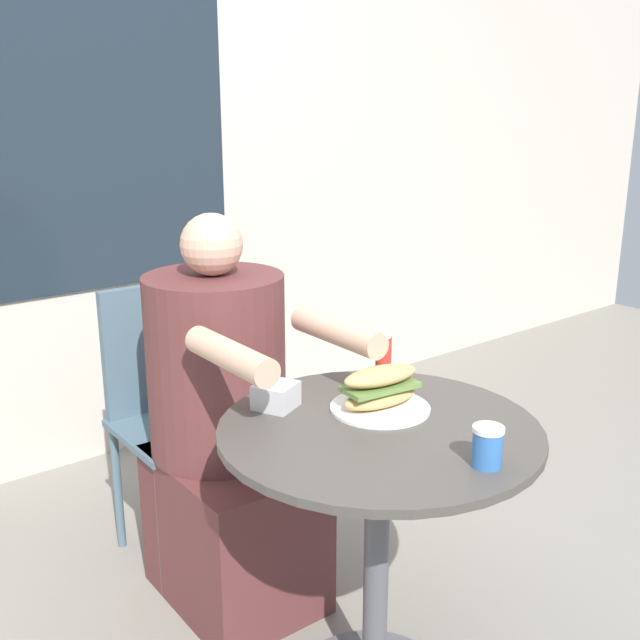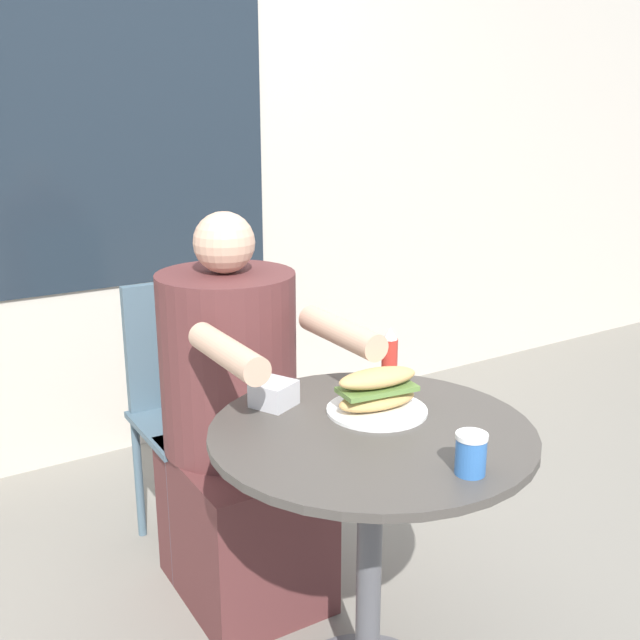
# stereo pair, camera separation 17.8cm
# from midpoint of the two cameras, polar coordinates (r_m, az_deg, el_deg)

# --- Properties ---
(storefront_wall) EXTENTS (8.00, 0.09, 2.80)m
(storefront_wall) POSITION_cam_midpoint_polar(r_m,az_deg,el_deg) (3.08, -20.44, 14.79)
(storefront_wall) COLOR beige
(storefront_wall) RESTS_ON ground_plane
(cafe_table) EXTENTS (0.73, 0.73, 0.72)m
(cafe_table) POSITION_cam_midpoint_polar(r_m,az_deg,el_deg) (1.78, 1.49, -13.74)
(cafe_table) COLOR #47423D
(cafe_table) RESTS_ON ground_plane
(diner_chair) EXTENTS (0.39, 0.39, 0.87)m
(diner_chair) POSITION_cam_midpoint_polar(r_m,az_deg,el_deg) (2.47, -13.51, -5.62)
(diner_chair) COLOR slate
(diner_chair) RESTS_ON ground_plane
(seated_diner) EXTENTS (0.40, 0.71, 1.14)m
(seated_diner) POSITION_cam_midpoint_polar(r_m,az_deg,el_deg) (2.19, -9.49, -9.21)
(seated_diner) COLOR brown
(seated_diner) RESTS_ON ground_plane
(sandwich_on_plate) EXTENTS (0.24, 0.24, 0.11)m
(sandwich_on_plate) POSITION_cam_midpoint_polar(r_m,az_deg,el_deg) (1.76, 1.73, -5.53)
(sandwich_on_plate) COLOR white
(sandwich_on_plate) RESTS_ON cafe_table
(drink_cup) EXTENTS (0.06, 0.06, 0.08)m
(drink_cup) POSITION_cam_midpoint_polar(r_m,az_deg,el_deg) (1.52, 9.35, -9.55)
(drink_cup) COLOR #336BB7
(drink_cup) RESTS_ON cafe_table
(napkin_box) EXTENTS (0.12, 0.12, 0.06)m
(napkin_box) POSITION_cam_midpoint_polar(r_m,az_deg,el_deg) (1.79, -6.25, -5.79)
(napkin_box) COLOR silver
(napkin_box) RESTS_ON cafe_table
(condiment_bottle) EXTENTS (0.04, 0.04, 0.14)m
(condiment_bottle) POSITION_cam_midpoint_polar(r_m,az_deg,el_deg) (1.96, 2.28, -2.52)
(condiment_bottle) COLOR red
(condiment_bottle) RESTS_ON cafe_table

